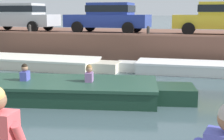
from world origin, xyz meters
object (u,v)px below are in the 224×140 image
Objects in this scene: boat_moored_west_cream at (41,63)px; mooring_bollard_west at (30,28)px; car_left_inner_blue at (109,16)px; car_centre_yellow at (218,17)px; motorboat_passing at (71,90)px; car_leftmost_silver at (20,16)px; mooring_bollard_mid at (148,30)px; boat_moored_central_white at (188,68)px.

mooring_bollard_west reaches higher than boat_moored_west_cream.
car_left_inner_blue is 5.40m from car_centre_yellow.
boat_moored_west_cream is 5.40m from motorboat_passing.
car_left_inner_blue is 4.13m from mooring_bollard_west.
motorboat_passing is 8.20m from mooring_bollard_west.
boat_moored_west_cream is 5.03m from car_leftmost_silver.
car_centre_yellow reaches higher than mooring_bollard_mid.
boat_moored_central_white is 12.43× the size of mooring_bollard_west.
car_centre_yellow is 3.45m from mooring_bollard_mid.
mooring_bollard_mid reaches higher than boat_moored_central_white.
boat_moored_west_cream is 3.02m from mooring_bollard_west.
mooring_bollard_mid reaches higher than boat_moored_west_cream.
motorboat_passing is at bearing -52.21° from mooring_bollard_west.
mooring_bollard_mid is (-1.93, 1.63, 1.38)m from boat_moored_central_white.
boat_moored_west_cream is 8.55m from car_centre_yellow.
boat_moored_west_cream is 1.66× the size of car_centre_yellow.
car_centre_yellow is 9.37m from mooring_bollard_west.
car_left_inner_blue reaches higher than boat_moored_central_white.
car_left_inner_blue is (2.17, 3.45, 1.99)m from boat_moored_west_cream.
car_leftmost_silver is 2.03m from mooring_bollard_west.
car_centre_yellow is at bearing 8.34° from mooring_bollard_west.
motorboat_passing is at bearing -50.68° from car_leftmost_silver.
car_left_inner_blue is at bearing 98.11° from motorboat_passing.
mooring_bollard_west is (-3.85, -1.35, -0.61)m from car_left_inner_blue.
car_leftmost_silver is at bearing 131.66° from boat_moored_west_cream.
car_leftmost_silver reaches higher than motorboat_passing.
motorboat_passing is 6.64m from mooring_bollard_mid.
car_centre_yellow reaches higher than mooring_bollard_west.
mooring_bollard_mid is (1.18, 6.39, 1.35)m from motorboat_passing.
car_leftmost_silver is (-9.46, 2.99, 1.99)m from boat_moored_central_white.
car_centre_yellow is (4.29, 7.74, 1.96)m from motorboat_passing.
mooring_bollard_west and mooring_bollard_mid have the same top height.
boat_moored_central_white is 1.25× the size of car_leftmost_silver.
car_left_inner_blue is (-4.22, 2.99, 1.99)m from boat_moored_central_white.
car_centre_yellow is (10.64, -0.00, -0.00)m from car_leftmost_silver.
boat_moored_central_white is 0.83× the size of motorboat_passing.
mooring_bollard_mid is at bearing 25.19° from boat_moored_west_cream.
boat_moored_west_cream is 6.41m from boat_moored_central_white.
car_leftmost_silver is at bearing 179.98° from car_left_inner_blue.
motorboat_passing is 1.51× the size of car_left_inner_blue.
car_leftmost_silver is 9.91× the size of mooring_bollard_west.
car_left_inner_blue is at bearing 149.39° from mooring_bollard_mid.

